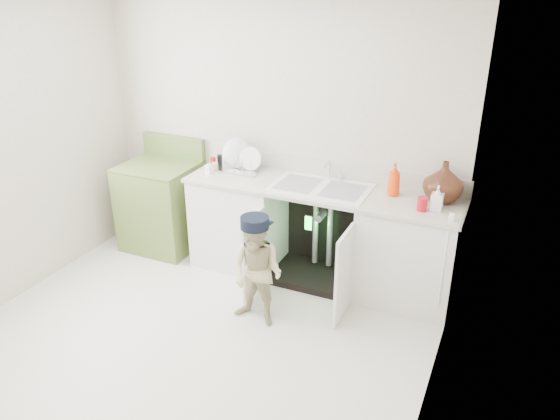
{
  "coord_description": "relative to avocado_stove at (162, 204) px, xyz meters",
  "views": [
    {
      "loc": [
        2.03,
        -2.94,
        2.65
      ],
      "look_at": [
        0.39,
        0.7,
        0.87
      ],
      "focal_mm": 35.0,
      "sensor_mm": 36.0,
      "label": 1
    }
  ],
  "objects": [
    {
      "name": "ground",
      "position": [
        1.13,
        -1.18,
        -0.45
      ],
      "size": [
        3.5,
        3.5,
        0.0
      ],
      "primitive_type": "plane",
      "color": "beige",
      "rests_on": "ground"
    },
    {
      "name": "avocado_stove",
      "position": [
        0.0,
        0.0,
        0.0
      ],
      "size": [
        0.7,
        0.65,
        1.09
      ],
      "color": "olive",
      "rests_on": "ground"
    },
    {
      "name": "room_shell",
      "position": [
        1.13,
        -1.18,
        0.8
      ],
      "size": [
        6.0,
        5.5,
        1.26
      ],
      "color": "beige",
      "rests_on": "ground"
    },
    {
      "name": "counter_run",
      "position": [
        1.72,
        0.03,
        0.03
      ],
      "size": [
        2.44,
        1.02,
        1.24
      ],
      "color": "silver",
      "rests_on": "ground"
    },
    {
      "name": "repair_worker",
      "position": [
        1.48,
        -0.82,
        0.02
      ],
      "size": [
        0.51,
        0.69,
        0.92
      ],
      "rotation": [
        0.0,
        0.0,
        -0.09
      ],
      "color": "#C4B88C",
      "rests_on": "ground"
    }
  ]
}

